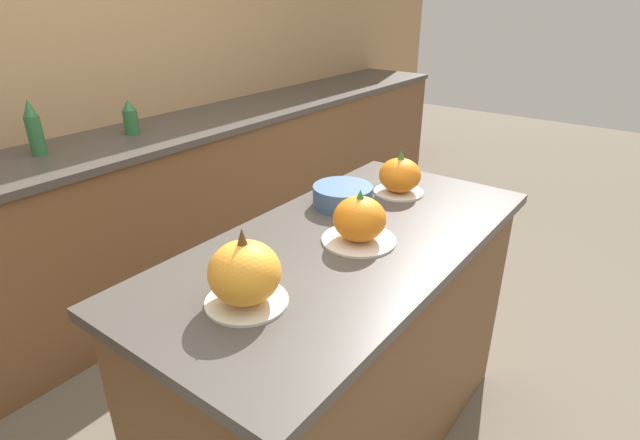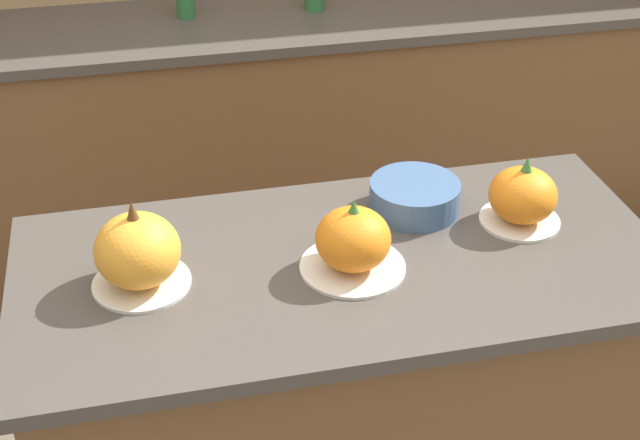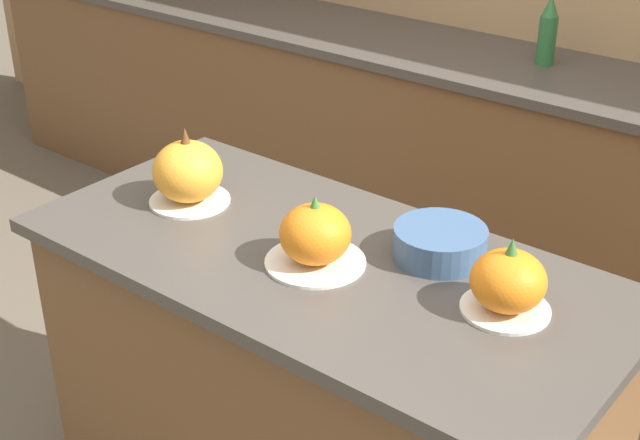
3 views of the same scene
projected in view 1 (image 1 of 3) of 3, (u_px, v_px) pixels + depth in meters
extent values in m
cube|color=tan|center=(39.00, 71.00, 2.40)|extent=(8.00, 0.06, 2.50)
cube|color=brown|center=(344.00, 356.00, 1.76)|extent=(1.39, 0.63, 0.86)
cube|color=#47423D|center=(347.00, 244.00, 1.58)|extent=(1.45, 0.69, 0.03)
cube|color=brown|center=(108.00, 238.00, 2.56)|extent=(6.00, 0.56, 0.90)
cube|color=#47423D|center=(90.00, 151.00, 2.36)|extent=(6.00, 0.60, 0.03)
cylinder|color=silver|center=(247.00, 301.00, 1.25)|extent=(0.21, 0.21, 0.01)
ellipsoid|color=orange|center=(245.00, 273.00, 1.21)|extent=(0.18, 0.18, 0.16)
cone|color=brown|center=(242.00, 237.00, 1.17)|extent=(0.03, 0.03, 0.04)
cylinder|color=silver|center=(359.00, 240.00, 1.56)|extent=(0.23, 0.23, 0.01)
ellipsoid|color=orange|center=(360.00, 219.00, 1.52)|extent=(0.16, 0.16, 0.14)
cone|color=#38702D|center=(360.00, 194.00, 1.49)|extent=(0.03, 0.03, 0.03)
cylinder|color=silver|center=(399.00, 192.00, 1.92)|extent=(0.19, 0.19, 0.01)
ellipsoid|color=orange|center=(400.00, 175.00, 1.89)|extent=(0.16, 0.16, 0.13)
cone|color=#38702D|center=(401.00, 155.00, 1.86)|extent=(0.03, 0.03, 0.04)
cylinder|color=#2D6B38|center=(36.00, 136.00, 2.22)|extent=(0.07, 0.07, 0.17)
cone|color=#2D6B38|center=(29.00, 107.00, 2.16)|extent=(0.06, 0.06, 0.07)
cylinder|color=#2D6B38|center=(131.00, 122.00, 2.55)|extent=(0.07, 0.07, 0.12)
cone|color=#2D6B38|center=(128.00, 105.00, 2.51)|extent=(0.07, 0.07, 0.05)
cylinder|color=#3D5B84|center=(343.00, 196.00, 1.80)|extent=(0.22, 0.22, 0.07)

